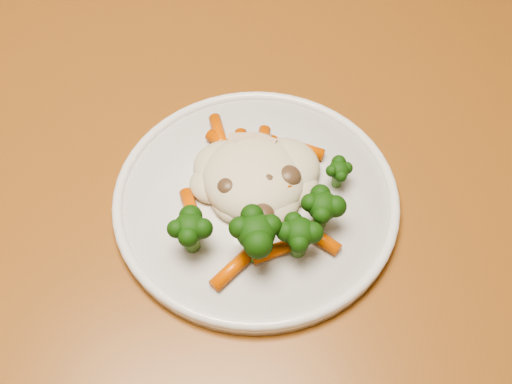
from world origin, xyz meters
TOP-DOWN VIEW (x-y plane):
  - dining_table at (-0.02, -0.01)m, footprint 1.48×1.19m
  - plate at (0.07, -0.08)m, footprint 0.27×0.27m
  - meal at (0.07, -0.09)m, footprint 0.18×0.20m

SIDE VIEW (x-z plane):
  - dining_table at x=-0.02m, z-range 0.28..1.03m
  - plate at x=0.07m, z-range 0.75..0.76m
  - meal at x=0.07m, z-range 0.76..0.81m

